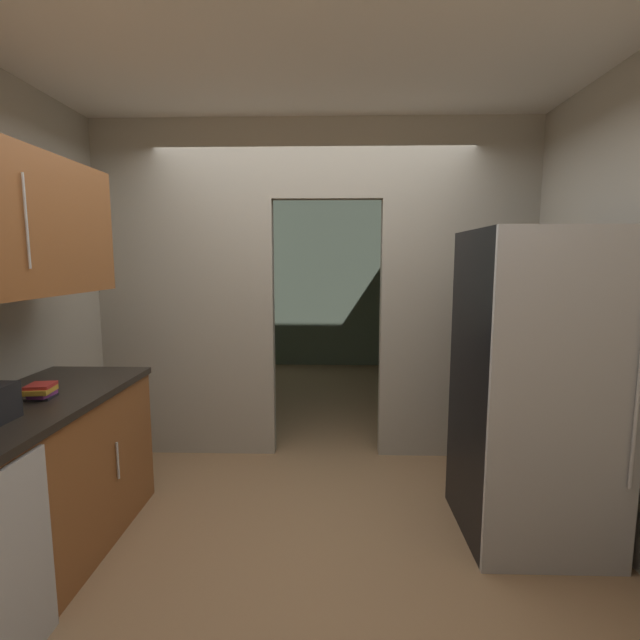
# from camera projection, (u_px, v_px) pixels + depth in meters

# --- Properties ---
(ground) EXTENTS (20.00, 20.00, 0.00)m
(ground) POSITION_uv_depth(u_px,v_px,m) (306.00, 541.00, 2.67)
(ground) COLOR #93704C
(kitchen_overhead_slab) EXTENTS (3.92, 6.52, 0.06)m
(kitchen_overhead_slab) POSITION_uv_depth(u_px,v_px,m) (308.00, 67.00, 2.68)
(kitchen_overhead_slab) COLOR silver
(kitchen_partition) EXTENTS (3.52, 0.12, 2.72)m
(kitchen_partition) POSITION_uv_depth(u_px,v_px,m) (311.00, 284.00, 3.73)
(kitchen_partition) COLOR #ADA899
(kitchen_partition) RESTS_ON ground
(adjoining_room_shell) EXTENTS (3.52, 3.36, 2.72)m
(adjoining_room_shell) POSITION_uv_depth(u_px,v_px,m) (321.00, 281.00, 5.95)
(adjoining_room_shell) COLOR slate
(adjoining_room_shell) RESTS_ON ground
(refrigerator) EXTENTS (0.77, 0.80, 1.80)m
(refrigerator) POSITION_uv_depth(u_px,v_px,m) (534.00, 387.00, 2.65)
(refrigerator) COLOR black
(refrigerator) RESTS_ON ground
(lower_cabinet_run) EXTENTS (0.68, 1.86, 0.91)m
(lower_cabinet_run) POSITION_uv_depth(u_px,v_px,m) (13.00, 500.00, 2.25)
(lower_cabinet_run) COLOR brown
(lower_cabinet_run) RESTS_ON ground
(dishwasher) EXTENTS (0.02, 0.56, 0.85)m
(dishwasher) POSITION_uv_depth(u_px,v_px,m) (4.00, 581.00, 1.73)
(dishwasher) COLOR #B7BABC
(dishwasher) RESTS_ON ground
(book_stack) EXTENTS (0.14, 0.16, 0.08)m
(book_stack) POSITION_uv_depth(u_px,v_px,m) (41.00, 391.00, 2.39)
(book_stack) COLOR black
(book_stack) RESTS_ON lower_cabinet_run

